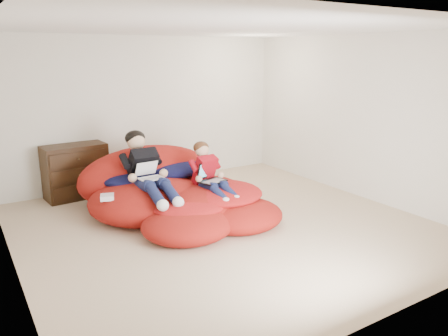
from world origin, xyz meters
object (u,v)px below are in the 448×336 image
Objects in this scene: dresser at (76,171)px; laptop_black at (210,176)px; younger_boy at (209,171)px; laptop_white at (149,174)px; beanbag_pile at (174,194)px; older_boy at (146,167)px.

laptop_black is at bearing -52.46° from dresser.
laptop_white is (-0.77, 0.28, 0.01)m from younger_boy.
laptop_white is (-0.38, -0.06, 0.37)m from beanbag_pile.
laptop_white is at bearing -171.35° from beanbag_pile.
younger_boy reaches higher than laptop_black.
older_boy is at bearing 172.79° from beanbag_pile.
beanbag_pile is 0.54m from laptop_white.
laptop_black is (0.39, -0.36, 0.30)m from beanbag_pile.
dresser is 1.63m from laptop_white.
dresser is at bearing 127.97° from younger_boy.
laptop_black is (0.77, -0.41, -0.15)m from older_boy.
beanbag_pile reaches higher than laptop_white.
older_boy is (0.61, -1.39, 0.30)m from dresser.
older_boy is 1.39× the size of younger_boy.
beanbag_pile is at bearing 137.04° from laptop_black.
laptop_black is (1.39, -1.80, 0.14)m from dresser.
beanbag_pile is 6.17× the size of laptop_black.
older_boy is 0.87m from younger_boy.
laptop_white is at bearing 158.58° from laptop_black.
beanbag_pile is (1.00, -1.44, -0.15)m from dresser.
older_boy is at bearing 153.66° from younger_boy.
dresser is 1.55m from older_boy.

